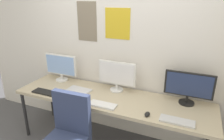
% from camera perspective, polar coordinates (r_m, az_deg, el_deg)
% --- Properties ---
extents(wall_back, '(4.92, 0.11, 2.60)m').
position_cam_1_polar(wall_back, '(2.75, 3.03, 6.57)').
color(wall_back, silver).
rests_on(wall_back, ground_plane).
extents(desk, '(2.52, 0.68, 0.74)m').
position_cam_1_polar(desk, '(2.61, -0.44, -8.58)').
color(desk, tan).
rests_on(desk, ground_plane).
extents(monitor_left, '(0.52, 0.18, 0.40)m').
position_cam_1_polar(monitor_left, '(3.10, -14.30, 0.97)').
color(monitor_left, silver).
rests_on(monitor_left, desk).
extents(monitor_center, '(0.52, 0.18, 0.41)m').
position_cam_1_polar(monitor_center, '(2.67, 1.37, -1.48)').
color(monitor_center, silver).
rests_on(monitor_center, desk).
extents(monitor_right, '(0.55, 0.18, 0.39)m').
position_cam_1_polar(monitor_right, '(2.51, 20.87, -4.44)').
color(monitor_right, black).
rests_on(monitor_right, desk).
extents(keyboard_left, '(0.36, 0.13, 0.02)m').
position_cam_1_polar(keyboard_left, '(2.83, -18.31, -5.98)').
color(keyboard_left, black).
rests_on(keyboard_left, desk).
extents(keyboard_center, '(0.33, 0.13, 0.02)m').
position_cam_1_polar(keyboard_center, '(2.40, -2.66, -9.80)').
color(keyboard_center, silver).
rests_on(keyboard_center, desk).
extents(keyboard_right, '(0.35, 0.13, 0.02)m').
position_cam_1_polar(keyboard_right, '(2.22, 17.93, -13.60)').
color(keyboard_right, silver).
rests_on(keyboard_right, desk).
extents(computer_mouse, '(0.06, 0.10, 0.03)m').
position_cam_1_polar(computer_mouse, '(2.24, 9.95, -12.22)').
color(computer_mouse, black).
rests_on(computer_mouse, desk).
extents(laptop_closed, '(0.33, 0.24, 0.02)m').
position_cam_1_polar(laptop_closed, '(2.75, -9.62, -5.87)').
color(laptop_closed, silver).
rests_on(laptop_closed, desk).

